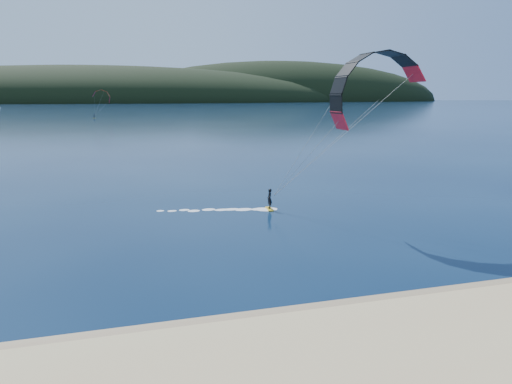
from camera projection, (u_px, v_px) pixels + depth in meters
wet_sand at (198, 332)px, 19.52m from camera, size 220.00×2.50×0.10m
headland at (137, 102)px, 718.76m from camera, size 1200.00×310.00×140.00m
kitesurfer_near at (373, 104)px, 35.68m from camera, size 22.43×8.40×14.10m
kitesurfer_far at (101, 99)px, 201.52m from camera, size 8.63×4.74×12.17m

